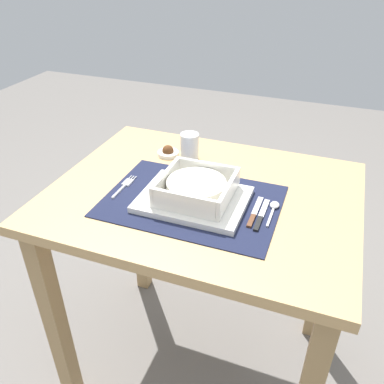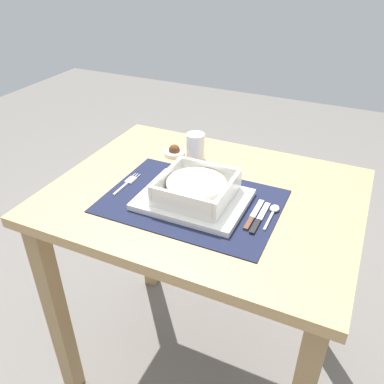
{
  "view_description": "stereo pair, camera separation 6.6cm",
  "coord_description": "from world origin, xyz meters",
  "px_view_note": "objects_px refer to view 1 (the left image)",
  "views": [
    {
      "loc": [
        0.3,
        -0.89,
        1.34
      ],
      "look_at": [
        -0.01,
        -0.06,
        0.78
      ],
      "focal_mm": 37.64,
      "sensor_mm": 36.0,
      "label": 1
    },
    {
      "loc": [
        0.36,
        -0.87,
        1.34
      ],
      "look_at": [
        -0.01,
        -0.06,
        0.78
      ],
      "focal_mm": 37.64,
      "sensor_mm": 36.0,
      "label": 2
    }
  ],
  "objects_px": {
    "fork": "(125,185)",
    "porridge_bowl": "(197,188)",
    "dining_table": "(203,228)",
    "butter_knife": "(261,217)",
    "spoon": "(274,207)",
    "bread_knife": "(254,213)",
    "condiment_saucer": "(168,152)",
    "drinking_glass": "(190,147)"
  },
  "relations": [
    {
      "from": "butter_knife",
      "to": "bread_knife",
      "type": "distance_m",
      "value": 0.02
    },
    {
      "from": "spoon",
      "to": "porridge_bowl",
      "type": "bearing_deg",
      "value": -170.43
    },
    {
      "from": "condiment_saucer",
      "to": "spoon",
      "type": "bearing_deg",
      "value": -26.5
    },
    {
      "from": "porridge_bowl",
      "to": "drinking_glass",
      "type": "distance_m",
      "value": 0.25
    },
    {
      "from": "dining_table",
      "to": "fork",
      "type": "xyz_separation_m",
      "value": [
        -0.21,
        -0.05,
        0.13
      ]
    },
    {
      "from": "condiment_saucer",
      "to": "porridge_bowl",
      "type": "bearing_deg",
      "value": -51.3
    },
    {
      "from": "bread_knife",
      "to": "condiment_saucer",
      "type": "relative_size",
      "value": 2.04
    },
    {
      "from": "fork",
      "to": "spoon",
      "type": "xyz_separation_m",
      "value": [
        0.41,
        0.03,
        0.0
      ]
    },
    {
      "from": "butter_knife",
      "to": "fork",
      "type": "bearing_deg",
      "value": -179.31
    },
    {
      "from": "porridge_bowl",
      "to": "condiment_saucer",
      "type": "relative_size",
      "value": 2.71
    },
    {
      "from": "spoon",
      "to": "condiment_saucer",
      "type": "distance_m",
      "value": 0.42
    },
    {
      "from": "dining_table",
      "to": "bread_knife",
      "type": "height_order",
      "value": "bread_knife"
    },
    {
      "from": "spoon",
      "to": "bread_knife",
      "type": "distance_m",
      "value": 0.06
    },
    {
      "from": "drinking_glass",
      "to": "fork",
      "type": "bearing_deg",
      "value": -116.18
    },
    {
      "from": "spoon",
      "to": "condiment_saucer",
      "type": "relative_size",
      "value": 1.63
    },
    {
      "from": "porridge_bowl",
      "to": "bread_knife",
      "type": "bearing_deg",
      "value": -1.74
    },
    {
      "from": "porridge_bowl",
      "to": "butter_knife",
      "type": "height_order",
      "value": "porridge_bowl"
    },
    {
      "from": "dining_table",
      "to": "fork",
      "type": "bearing_deg",
      "value": -165.81
    },
    {
      "from": "butter_knife",
      "to": "condiment_saucer",
      "type": "bearing_deg",
      "value": 149.36
    },
    {
      "from": "fork",
      "to": "bread_knife",
      "type": "distance_m",
      "value": 0.37
    },
    {
      "from": "dining_table",
      "to": "spoon",
      "type": "xyz_separation_m",
      "value": [
        0.2,
        -0.02,
        0.14
      ]
    },
    {
      "from": "spoon",
      "to": "drinking_glass",
      "type": "bearing_deg",
      "value": 147.36
    },
    {
      "from": "spoon",
      "to": "butter_knife",
      "type": "relative_size",
      "value": 0.78
    },
    {
      "from": "porridge_bowl",
      "to": "bread_knife",
      "type": "xyz_separation_m",
      "value": [
        0.16,
        -0.0,
        -0.04
      ]
    },
    {
      "from": "butter_knife",
      "to": "drinking_glass",
      "type": "relative_size",
      "value": 1.67
    },
    {
      "from": "dining_table",
      "to": "butter_knife",
      "type": "distance_m",
      "value": 0.23
    },
    {
      "from": "dining_table",
      "to": "porridge_bowl",
      "type": "xyz_separation_m",
      "value": [
        0.0,
        -0.06,
        0.17
      ]
    },
    {
      "from": "dining_table",
      "to": "condiment_saucer",
      "type": "bearing_deg",
      "value": 137.02
    },
    {
      "from": "porridge_bowl",
      "to": "spoon",
      "type": "relative_size",
      "value": 1.66
    },
    {
      "from": "porridge_bowl",
      "to": "butter_knife",
      "type": "bearing_deg",
      "value": -4.14
    },
    {
      "from": "bread_knife",
      "to": "drinking_glass",
      "type": "relative_size",
      "value": 1.64
    },
    {
      "from": "porridge_bowl",
      "to": "dining_table",
      "type": "bearing_deg",
      "value": 90.83
    },
    {
      "from": "bread_knife",
      "to": "condiment_saucer",
      "type": "distance_m",
      "value": 0.41
    },
    {
      "from": "fork",
      "to": "spoon",
      "type": "relative_size",
      "value": 1.14
    },
    {
      "from": "spoon",
      "to": "drinking_glass",
      "type": "height_order",
      "value": "drinking_glass"
    },
    {
      "from": "fork",
      "to": "bread_knife",
      "type": "xyz_separation_m",
      "value": [
        0.37,
        -0.01,
        0.0
      ]
    },
    {
      "from": "fork",
      "to": "porridge_bowl",
      "type": "bearing_deg",
      "value": -0.91
    },
    {
      "from": "fork",
      "to": "bread_knife",
      "type": "height_order",
      "value": "bread_knife"
    },
    {
      "from": "butter_knife",
      "to": "bread_knife",
      "type": "height_order",
      "value": "same"
    },
    {
      "from": "butter_knife",
      "to": "drinking_glass",
      "type": "bearing_deg",
      "value": 142.79
    },
    {
      "from": "butter_knife",
      "to": "spoon",
      "type": "bearing_deg",
      "value": 67.84
    },
    {
      "from": "porridge_bowl",
      "to": "spoon",
      "type": "height_order",
      "value": "porridge_bowl"
    }
  ]
}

